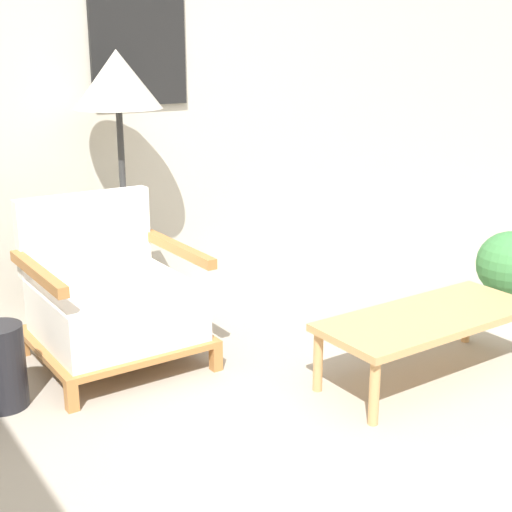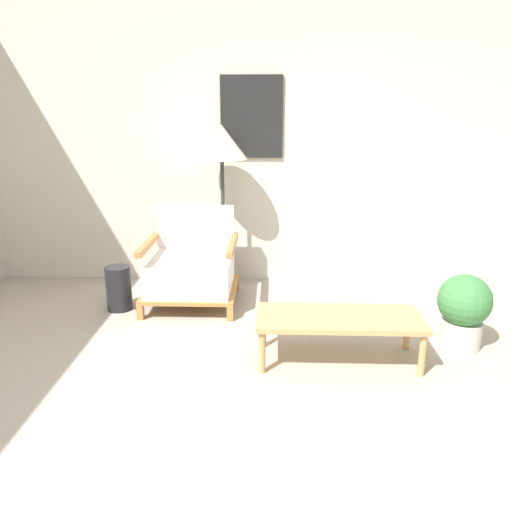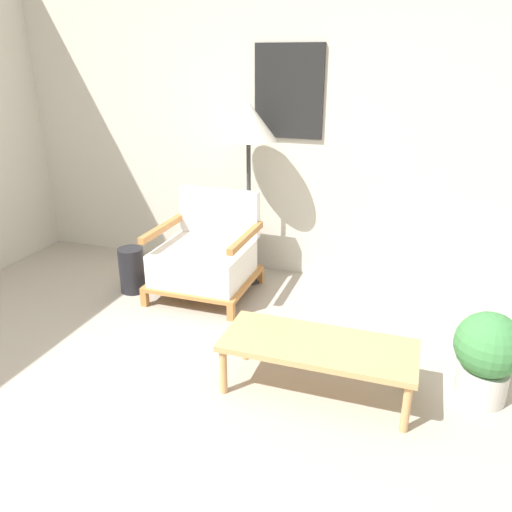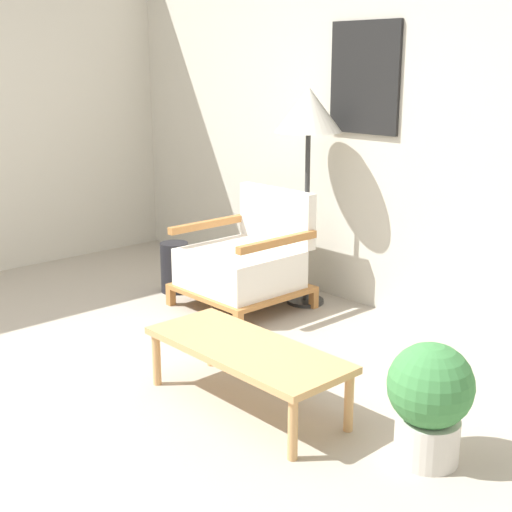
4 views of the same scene
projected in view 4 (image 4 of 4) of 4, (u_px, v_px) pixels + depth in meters
The scene contains 7 objects.
ground_plane at pixel (28, 419), 3.41m from camera, with size 14.00×14.00×0.00m, color #A89E8E.
wall_back at pixel (372, 109), 4.70m from camera, with size 8.00×0.09×2.70m.
armchair at pixel (245, 262), 4.92m from camera, with size 0.77×0.74×0.80m.
floor_lamp at pixel (309, 118), 4.72m from camera, with size 0.45×0.45×1.49m.
coffee_table at pixel (246, 353), 3.46m from camera, with size 1.08×0.45×0.32m.
vase at pixel (175, 267), 5.26m from camera, with size 0.21×0.21×0.37m, color black.
potted_plant at pixel (430, 398), 2.98m from camera, with size 0.37×0.37×0.53m.
Camera 4 is at (3.01, -1.28, 1.65)m, focal length 50.00 mm.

